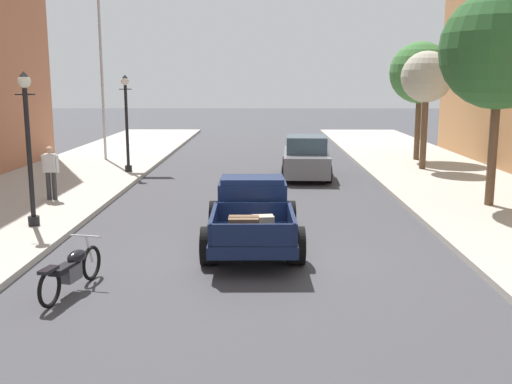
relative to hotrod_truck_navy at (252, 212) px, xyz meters
name	(u,v)px	position (x,y,z in m)	size (l,w,h in m)	color
ground_plane	(252,252)	(0.00, -0.73, -0.75)	(140.00, 140.00, 0.00)	#3D3D42
hotrod_truck_navy	(252,212)	(0.00, 0.00, 0.00)	(2.26, 4.97, 1.58)	#0F1938
motorcycle_parked	(71,269)	(-3.19, -3.33, -0.31)	(0.70, 2.09, 0.93)	black
car_background_grey	(306,158)	(1.93, 9.78, 0.01)	(2.02, 4.37, 1.65)	slate
pedestrian_sidewalk_left	(51,170)	(-6.28, 4.44, 0.33)	(0.53, 0.22, 1.65)	#333338
street_lamp_near	(28,137)	(-5.58, 1.12, 1.63)	(0.50, 0.32, 3.85)	black
street_lamp_far	(126,116)	(-5.22, 10.27, 1.63)	(0.50, 0.32, 3.85)	black
flagpole	(105,35)	(-6.92, 14.06, 5.02)	(1.74, 0.16, 9.16)	#B2B2B7
street_tree_nearest	(500,50)	(6.94, 3.83, 3.87)	(3.38, 3.38, 6.18)	brown
street_tree_second	(427,78)	(6.88, 11.18, 3.12)	(2.07, 2.07, 4.81)	brown
street_tree_third	(420,73)	(7.37, 14.13, 3.35)	(2.78, 2.78, 5.37)	brown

